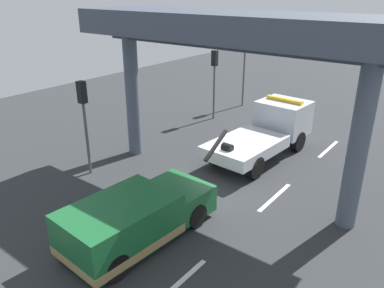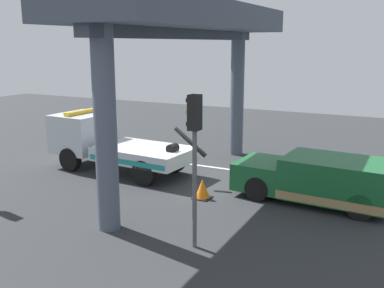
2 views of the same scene
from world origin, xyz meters
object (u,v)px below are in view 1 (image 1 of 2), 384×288
Objects in this scene: tow_truck_white at (268,130)px; traffic_light_far at (215,69)px; traffic_light_near at (84,108)px; traffic_light_mid at (245,55)px; traffic_cone_orange at (174,176)px; towed_van_green at (134,220)px.

tow_truck_white is 6.10m from traffic_light_far.
traffic_light_near is 13.01m from traffic_light_mid.
traffic_light_near is 5.75× the size of traffic_cone_orange.
towed_van_green is 12.98m from traffic_light_far.
towed_van_green is at bearing -114.03° from traffic_light_near.
traffic_cone_orange is (1.45, -3.56, -2.64)m from traffic_light_near.
traffic_light_far is at bearing 23.22° from towed_van_green.
tow_truck_white reaches higher than traffic_cone_orange.
traffic_cone_orange is at bearing -156.16° from traffic_light_far.
traffic_cone_orange is (-5.24, 1.54, -0.86)m from tow_truck_white.
traffic_cone_orange is at bearing -67.77° from traffic_light_near.
traffic_light_far is at bearing 180.00° from traffic_light_mid.
tow_truck_white is at bearing -118.87° from traffic_light_far.
tow_truck_white is 10.33× the size of traffic_cone_orange.
tow_truck_white is at bearing -16.36° from traffic_cone_orange.
tow_truck_white is 1.76× the size of traffic_light_far.
traffic_light_mid is at bearing 0.00° from traffic_light_near.
traffic_light_near is at bearing 180.00° from traffic_light_far.
traffic_light_far is (9.50, 0.00, 0.05)m from traffic_light_near.
traffic_light_near reaches higher than tow_truck_white.
tow_truck_white is 8.40m from traffic_light_mid.
traffic_light_near is 0.87× the size of traffic_light_mid.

